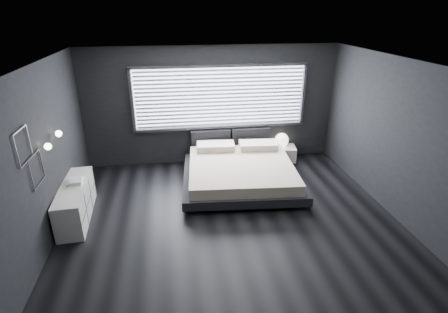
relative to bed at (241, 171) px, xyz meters
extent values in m
plane|color=black|center=(-0.45, -1.38, -0.30)|extent=(6.00, 6.00, 0.00)
plane|color=silver|center=(-0.45, -1.38, 2.50)|extent=(6.00, 6.00, 0.00)
cube|color=black|center=(-0.45, 1.37, 1.10)|extent=(6.00, 0.04, 2.80)
cube|color=black|center=(-0.45, -4.13, 1.10)|extent=(6.00, 0.04, 2.80)
cube|color=black|center=(-3.45, -1.38, 1.10)|extent=(0.04, 5.50, 2.80)
cube|color=black|center=(2.55, -1.38, 1.10)|extent=(0.04, 5.50, 2.80)
cube|color=white|center=(-0.25, 1.35, 1.31)|extent=(4.00, 0.02, 1.38)
cube|color=#47474C|center=(-2.29, 1.32, 1.31)|extent=(0.06, 0.08, 1.48)
cube|color=#47474C|center=(1.79, 1.32, 1.31)|extent=(0.06, 0.08, 1.48)
cube|color=#47474C|center=(-0.25, 1.32, 2.04)|extent=(4.14, 0.08, 0.06)
cube|color=#47474C|center=(-0.25, 1.32, 0.58)|extent=(4.14, 0.08, 0.06)
cube|color=silver|center=(-0.25, 1.29, 1.31)|extent=(3.94, 0.03, 1.32)
cube|color=black|center=(-0.50, 1.26, 0.27)|extent=(0.96, 0.16, 0.52)
cube|color=black|center=(0.50, 1.26, 0.27)|extent=(0.96, 0.16, 0.52)
cylinder|color=silver|center=(-3.40, -1.33, 1.30)|extent=(0.10, 0.02, 0.02)
sphere|color=#FFE5B7|center=(-3.33, -1.33, 1.30)|extent=(0.11, 0.11, 0.11)
cylinder|color=silver|center=(-3.40, -0.73, 1.30)|extent=(0.10, 0.02, 0.02)
sphere|color=#FFE5B7|center=(-3.33, -0.73, 1.30)|extent=(0.11, 0.11, 0.11)
cube|color=#47474C|center=(-3.42, -1.93, 1.78)|extent=(0.01, 0.46, 0.02)
cube|color=#47474C|center=(-3.42, -1.93, 1.32)|extent=(0.01, 0.46, 0.02)
cube|color=#47474C|center=(-3.42, -1.70, 1.55)|extent=(0.01, 0.02, 0.46)
cube|color=#47474C|center=(-3.42, -2.16, 1.55)|extent=(0.01, 0.02, 0.46)
cube|color=#47474C|center=(-3.42, -1.68, 1.31)|extent=(0.01, 0.46, 0.02)
cube|color=#47474C|center=(-3.42, -1.68, 0.85)|extent=(0.01, 0.46, 0.02)
cube|color=#47474C|center=(-3.42, -1.45, 1.08)|extent=(0.01, 0.02, 0.46)
cube|color=#47474C|center=(-3.42, -1.91, 1.08)|extent=(0.01, 0.02, 0.46)
cube|color=black|center=(-1.14, -0.91, -0.25)|extent=(0.14, 0.14, 0.09)
cube|color=black|center=(0.98, -1.08, -0.25)|extent=(0.14, 0.14, 0.09)
cube|color=black|center=(-0.99, 0.99, -0.25)|extent=(0.14, 0.14, 0.09)
cube|color=black|center=(1.13, 0.82, -0.25)|extent=(0.14, 0.14, 0.09)
cube|color=black|center=(0.00, -0.05, -0.12)|extent=(2.64, 2.54, 0.18)
cube|color=beige|center=(0.00, -0.05, 0.08)|extent=(2.36, 2.36, 0.22)
cube|color=beige|center=(-0.44, 0.86, 0.27)|extent=(0.91, 0.54, 0.15)
cube|color=beige|center=(0.57, 0.78, 0.27)|extent=(0.91, 0.54, 0.15)
cube|color=white|center=(1.32, 1.12, -0.12)|extent=(0.67, 0.59, 0.35)
sphere|color=white|center=(1.27, 1.17, 0.22)|extent=(0.34, 0.34, 0.34)
cube|color=white|center=(-3.23, -0.84, 0.03)|extent=(0.53, 1.64, 0.65)
cube|color=#47474C|center=(-3.00, -0.83, 0.03)|extent=(0.09, 1.60, 0.63)
cube|color=silver|center=(-3.22, -0.70, 0.37)|extent=(0.27, 0.34, 0.04)
cube|color=silver|center=(-3.21, -0.72, 0.40)|extent=(0.25, 0.32, 0.03)
camera|label=1|loc=(-1.40, -6.69, 3.30)|focal=28.00mm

